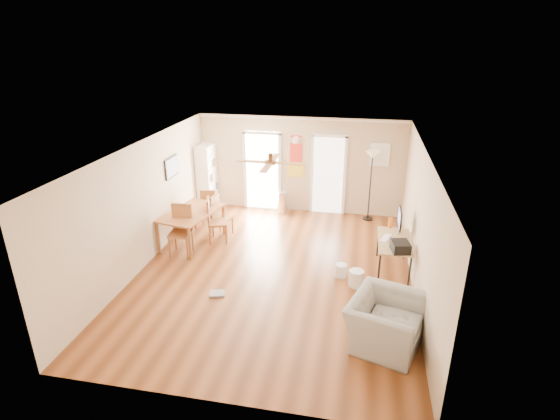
% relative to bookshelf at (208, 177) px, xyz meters
% --- Properties ---
extents(floor, '(7.00, 7.00, 0.00)m').
position_rel_bookshelf_xyz_m(floor, '(2.55, -3.21, -0.91)').
color(floor, brown).
rests_on(floor, ground).
extents(ceiling, '(5.50, 7.00, 0.00)m').
position_rel_bookshelf_xyz_m(ceiling, '(2.55, -3.21, 1.69)').
color(ceiling, silver).
rests_on(ceiling, floor).
extents(wall_back, '(5.50, 0.04, 2.60)m').
position_rel_bookshelf_xyz_m(wall_back, '(2.55, 0.29, 0.39)').
color(wall_back, beige).
rests_on(wall_back, floor).
extents(wall_front, '(5.50, 0.04, 2.60)m').
position_rel_bookshelf_xyz_m(wall_front, '(2.55, -6.71, 0.39)').
color(wall_front, beige).
rests_on(wall_front, floor).
extents(wall_left, '(0.04, 7.00, 2.60)m').
position_rel_bookshelf_xyz_m(wall_left, '(-0.20, -3.21, 0.39)').
color(wall_left, beige).
rests_on(wall_left, floor).
extents(wall_right, '(0.04, 7.00, 2.60)m').
position_rel_bookshelf_xyz_m(wall_right, '(5.30, -3.21, 0.39)').
color(wall_right, beige).
rests_on(wall_right, floor).
extents(crown_molding, '(5.50, 7.00, 0.08)m').
position_rel_bookshelf_xyz_m(crown_molding, '(2.55, -3.21, 1.65)').
color(crown_molding, white).
rests_on(crown_molding, wall_back).
extents(kitchen_doorway, '(0.90, 0.10, 2.10)m').
position_rel_bookshelf_xyz_m(kitchen_doorway, '(1.50, 0.27, 0.14)').
color(kitchen_doorway, white).
rests_on(kitchen_doorway, wall_back).
extents(bathroom_doorway, '(0.80, 0.10, 2.10)m').
position_rel_bookshelf_xyz_m(bathroom_doorway, '(3.30, 0.27, 0.14)').
color(bathroom_doorway, white).
rests_on(bathroom_doorway, wall_back).
extents(wall_decal, '(0.46, 0.03, 1.10)m').
position_rel_bookshelf_xyz_m(wall_decal, '(2.42, 0.27, 0.64)').
color(wall_decal, red).
rests_on(wall_decal, wall_back).
extents(ac_grille, '(0.50, 0.04, 0.60)m').
position_rel_bookshelf_xyz_m(ac_grille, '(4.60, 0.26, 0.79)').
color(ac_grille, white).
rests_on(ac_grille, wall_back).
extents(framed_poster, '(0.04, 0.66, 0.48)m').
position_rel_bookshelf_xyz_m(framed_poster, '(-0.18, -1.81, 0.79)').
color(framed_poster, black).
rests_on(framed_poster, wall_left).
extents(ceiling_fan, '(1.24, 1.24, 0.20)m').
position_rel_bookshelf_xyz_m(ceiling_fan, '(2.55, -3.51, 1.52)').
color(ceiling_fan, '#593819').
rests_on(ceiling_fan, ceiling).
extents(bookshelf, '(0.57, 0.89, 1.82)m').
position_rel_bookshelf_xyz_m(bookshelf, '(0.00, 0.00, 0.00)').
color(bookshelf, white).
rests_on(bookshelf, floor).
extents(dining_table, '(1.26, 1.74, 0.79)m').
position_rel_bookshelf_xyz_m(dining_table, '(0.40, -2.23, -0.51)').
color(dining_table, '#A25C34').
rests_on(dining_table, floor).
extents(dining_chair_right_a, '(0.47, 0.47, 0.99)m').
position_rel_bookshelf_xyz_m(dining_chair_right_a, '(0.95, -1.68, -0.41)').
color(dining_chair_right_a, '#9F6133').
rests_on(dining_chair_right_a, floor).
extents(dining_chair_right_b, '(0.55, 0.55, 1.07)m').
position_rel_bookshelf_xyz_m(dining_chair_right_b, '(0.95, -2.02, -0.38)').
color(dining_chair_right_b, brown).
rests_on(dining_chair_right_b, floor).
extents(dining_chair_near, '(0.49, 0.49, 1.11)m').
position_rel_bookshelf_xyz_m(dining_chair_near, '(0.34, -2.78, -0.36)').
color(dining_chair_near, '#A55D35').
rests_on(dining_chair_near, floor).
extents(dining_chair_far, '(0.44, 0.44, 0.95)m').
position_rel_bookshelf_xyz_m(dining_chair_far, '(0.41, -1.02, -0.44)').
color(dining_chair_far, '#9C6432').
rests_on(dining_chair_far, floor).
extents(trash_can, '(0.29, 0.29, 0.59)m').
position_rel_bookshelf_xyz_m(trash_can, '(2.10, 0.02, -0.61)').
color(trash_can, silver).
rests_on(trash_can, floor).
extents(torchiere_lamp, '(0.39, 0.39, 1.84)m').
position_rel_bookshelf_xyz_m(torchiere_lamp, '(4.42, 0.00, 0.01)').
color(torchiere_lamp, black).
rests_on(torchiere_lamp, floor).
extents(computer_desk, '(0.65, 1.30, 0.70)m').
position_rel_bookshelf_xyz_m(computer_desk, '(4.92, -2.68, -0.56)').
color(computer_desk, tan).
rests_on(computer_desk, floor).
extents(imac, '(0.08, 0.56, 0.52)m').
position_rel_bookshelf_xyz_m(imac, '(5.02, -2.31, 0.05)').
color(imac, black).
rests_on(imac, computer_desk).
extents(keyboard, '(0.25, 0.43, 0.02)m').
position_rel_bookshelf_xyz_m(keyboard, '(4.75, -2.62, -0.20)').
color(keyboard, white).
rests_on(keyboard, computer_desk).
extents(printer, '(0.39, 0.43, 0.19)m').
position_rel_bookshelf_xyz_m(printer, '(5.00, -3.15, -0.11)').
color(printer, black).
rests_on(printer, computer_desk).
extents(orange_bottle, '(0.09, 0.09, 0.23)m').
position_rel_bookshelf_xyz_m(orange_bottle, '(4.85, -2.07, -0.10)').
color(orange_bottle, orange).
rests_on(orange_bottle, computer_desk).
extents(wastebasket_a, '(0.25, 0.25, 0.27)m').
position_rel_bookshelf_xyz_m(wastebasket_a, '(3.90, -3.12, -0.77)').
color(wastebasket_a, silver).
rests_on(wastebasket_a, floor).
extents(wastebasket_b, '(0.32, 0.32, 0.33)m').
position_rel_bookshelf_xyz_m(wastebasket_b, '(4.21, -3.42, -0.74)').
color(wastebasket_b, silver).
rests_on(wastebasket_b, floor).
extents(floor_cloth, '(0.34, 0.29, 0.04)m').
position_rel_bookshelf_xyz_m(floor_cloth, '(1.65, -4.24, -0.89)').
color(floor_cloth, gray).
rests_on(floor_cloth, floor).
extents(armchair, '(1.37, 1.46, 0.78)m').
position_rel_bookshelf_xyz_m(armchair, '(4.70, -5.03, -0.52)').
color(armchair, '#989893').
rests_on(armchair, floor).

